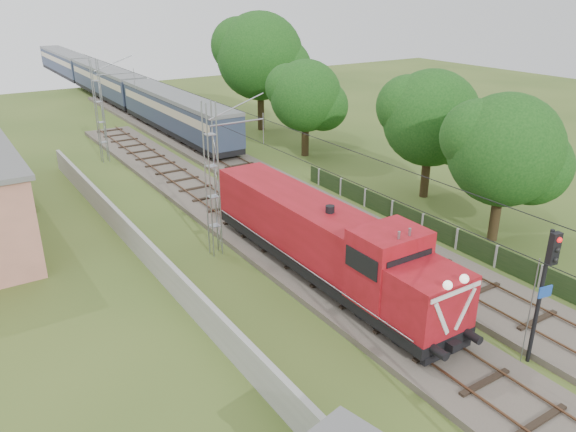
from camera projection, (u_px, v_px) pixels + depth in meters
ground at (424, 349)px, 21.71m from camera, size 140.00×140.00×0.00m
track_main at (318, 273)px, 27.08m from camera, size 4.20×70.00×0.45m
track_side at (268, 182)px, 39.69m from camera, size 4.20×80.00×0.45m
catenary at (213, 180)px, 28.02m from camera, size 3.31×70.00×8.00m
boundary_wall at (151, 257)px, 27.48m from camera, size 0.25×40.00×1.50m
fence at (496, 257)px, 27.84m from camera, size 0.12×32.00×1.20m
locomotive at (323, 239)px, 26.08m from camera, size 2.80×15.98×4.06m
coach_rake at (107, 80)px, 68.46m from camera, size 2.90×64.77×3.36m
signal_post at (547, 275)px, 19.57m from camera, size 0.59×0.46×5.38m
tree_a at (506, 151)px, 29.27m from camera, size 6.26×5.96×8.11m
tree_b at (432, 119)px, 35.64m from camera, size 6.45×6.15×8.36m
tree_c at (307, 97)px, 44.91m from camera, size 6.02×5.74×7.81m
tree_d at (261, 57)px, 52.58m from camera, size 8.54×8.13×11.06m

